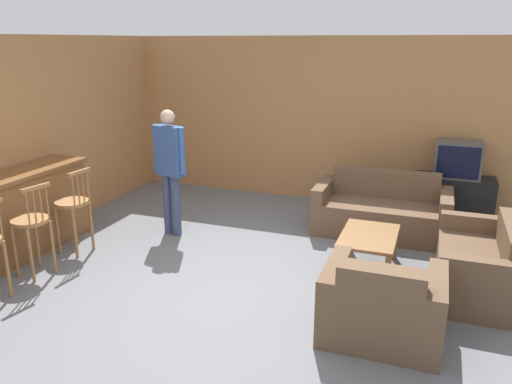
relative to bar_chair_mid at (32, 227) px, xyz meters
The scene contains 12 objects.
ground_plane 2.35m from the bar_chair_mid, 10.26° to the left, with size 24.00×24.00×0.00m, color slate.
wall_back 4.54m from the bar_chair_mid, 59.87° to the left, with size 9.40×0.08×2.60m.
wall_left 2.01m from the bar_chair_mid, 118.62° to the left, with size 0.08×8.47×2.60m.
bar_chair_mid is the anchor object (origin of this frame).
bar_chair_far 0.68m from the bar_chair_mid, 89.98° to the left, with size 0.43×0.43×1.06m.
couch_far 4.37m from the bar_chair_mid, 37.41° to the left, with size 1.77×0.88×0.81m.
armchair_near 3.78m from the bar_chair_mid, ahead, with size 1.02×0.83×0.79m.
loveseat_right 4.83m from the bar_chair_mid, 15.43° to the left, with size 0.81×1.44×0.78m.
coffee_table 3.74m from the bar_chair_mid, 22.17° to the left, with size 0.61×0.92×0.43m.
tv_unit 5.65m from the bar_chair_mid, 39.09° to the left, with size 1.10×0.47×0.64m.
tv 5.65m from the bar_chair_mid, 39.06° to the left, with size 0.63×0.44×0.52m.
person_by_window 1.86m from the bar_chair_mid, 63.43° to the left, with size 0.52×0.26×1.68m.
Camera 1 is at (1.82, -4.35, 2.53)m, focal length 35.00 mm.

